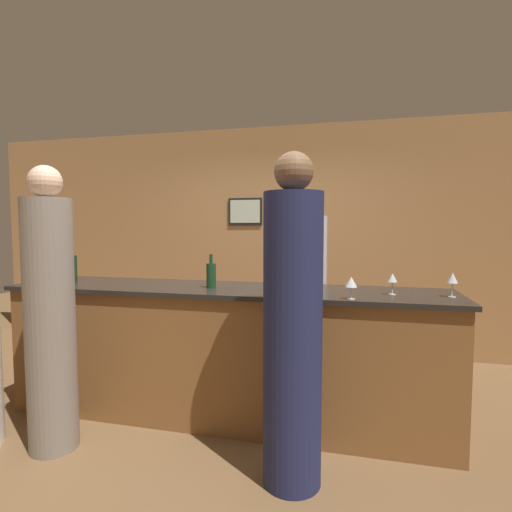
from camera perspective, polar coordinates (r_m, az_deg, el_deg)
name	(u,v)px	position (r m, az deg, el deg)	size (l,w,h in m)	color
ground_plane	(225,416)	(3.54, -4.51, -21.79)	(14.00, 14.00, 0.00)	brown
back_wall	(273,239)	(5.08, 2.38, 2.46)	(8.00, 0.08, 2.80)	#A37547
bar_counter	(224,352)	(3.34, -4.56, -13.52)	(3.55, 0.74, 1.07)	brown
bartender	(309,298)	(3.81, 7.55, -5.97)	(0.33, 0.33, 1.88)	#B2B2B7
guest_0	(293,332)	(2.41, 5.26, -10.73)	(0.35, 0.35, 1.98)	#1E234C
guest_1	(50,318)	(3.12, -27.34, -7.86)	(0.33, 0.33, 1.96)	gray
wine_bottle_0	(72,268)	(3.89, -24.75, -1.56)	(0.08, 0.08, 0.30)	black
wine_bottle_1	(211,275)	(3.19, -6.42, -2.71)	(0.08, 0.08, 0.27)	#19381E
wine_glass_0	(278,275)	(3.09, 3.21, -2.74)	(0.07, 0.07, 0.15)	silver
wine_glass_1	(393,279)	(3.01, 18.92, -3.07)	(0.06, 0.06, 0.15)	silver
wine_glass_2	(58,272)	(3.72, -26.44, -2.04)	(0.08, 0.08, 0.14)	silver
wine_glass_3	(351,282)	(2.74, 13.44, -3.70)	(0.08, 0.08, 0.15)	silver
wine_glass_4	(453,279)	(3.06, 26.27, -2.92)	(0.07, 0.07, 0.17)	silver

